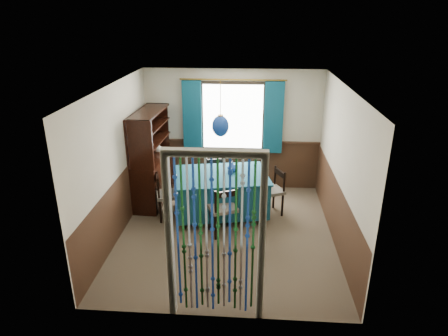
# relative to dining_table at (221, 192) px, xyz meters

# --- Properties ---
(floor) EXTENTS (4.00, 4.00, 0.00)m
(floor) POSITION_rel_dining_table_xyz_m (0.15, -0.67, -0.46)
(floor) COLOR brown
(floor) RESTS_ON ground
(ceiling) EXTENTS (4.00, 4.00, 0.00)m
(ceiling) POSITION_rel_dining_table_xyz_m (0.15, -0.67, 2.04)
(ceiling) COLOR silver
(ceiling) RESTS_ON ground
(wall_back) EXTENTS (3.60, 0.00, 3.60)m
(wall_back) POSITION_rel_dining_table_xyz_m (0.15, 1.33, 0.79)
(wall_back) COLOR beige
(wall_back) RESTS_ON ground
(wall_front) EXTENTS (3.60, 0.00, 3.60)m
(wall_front) POSITION_rel_dining_table_xyz_m (0.15, -2.67, 0.79)
(wall_front) COLOR beige
(wall_front) RESTS_ON ground
(wall_left) EXTENTS (0.00, 4.00, 4.00)m
(wall_left) POSITION_rel_dining_table_xyz_m (-1.65, -0.67, 0.79)
(wall_left) COLOR beige
(wall_left) RESTS_ON ground
(wall_right) EXTENTS (0.00, 4.00, 4.00)m
(wall_right) POSITION_rel_dining_table_xyz_m (1.95, -0.67, 0.79)
(wall_right) COLOR beige
(wall_right) RESTS_ON ground
(wainscot_back) EXTENTS (3.60, 0.00, 3.60)m
(wainscot_back) POSITION_rel_dining_table_xyz_m (0.15, 1.32, 0.04)
(wainscot_back) COLOR #3B2416
(wainscot_back) RESTS_ON ground
(wainscot_front) EXTENTS (3.60, 0.00, 3.60)m
(wainscot_front) POSITION_rel_dining_table_xyz_m (0.15, -2.65, 0.04)
(wainscot_front) COLOR #3B2416
(wainscot_front) RESTS_ON ground
(wainscot_left) EXTENTS (0.00, 4.00, 4.00)m
(wainscot_left) POSITION_rel_dining_table_xyz_m (-1.64, -0.67, 0.04)
(wainscot_left) COLOR #3B2416
(wainscot_left) RESTS_ON ground
(wainscot_right) EXTENTS (0.00, 4.00, 4.00)m
(wainscot_right) POSITION_rel_dining_table_xyz_m (1.93, -0.67, 0.04)
(wainscot_right) COLOR #3B2416
(wainscot_right) RESTS_ON ground
(window) EXTENTS (1.32, 0.12, 1.42)m
(window) POSITION_rel_dining_table_xyz_m (0.15, 1.28, 1.09)
(window) COLOR black
(window) RESTS_ON wall_back
(doorway) EXTENTS (1.16, 0.12, 2.18)m
(doorway) POSITION_rel_dining_table_xyz_m (0.15, -2.61, 0.59)
(doorway) COLOR silver
(doorway) RESTS_ON ground
(dining_table) EXTENTS (1.86, 1.46, 0.81)m
(dining_table) POSITION_rel_dining_table_xyz_m (0.00, 0.00, 0.00)
(dining_table) COLOR #0F3E51
(dining_table) RESTS_ON floor
(chair_near) EXTENTS (0.57, 0.56, 0.89)m
(chair_near) POSITION_rel_dining_table_xyz_m (0.09, -0.68, 0.01)
(chair_near) COLOR black
(chair_near) RESTS_ON floor
(chair_far) EXTENTS (0.48, 0.47, 0.81)m
(chair_far) POSITION_rel_dining_table_xyz_m (-0.16, 0.73, -0.03)
(chair_far) COLOR black
(chair_far) RESTS_ON floor
(chair_left) EXTENTS (0.50, 0.52, 0.86)m
(chair_left) POSITION_rel_dining_table_xyz_m (-0.96, -0.18, -0.01)
(chair_left) COLOR black
(chair_left) RESTS_ON floor
(chair_right) EXTENTS (0.55, 0.56, 0.87)m
(chair_right) POSITION_rel_dining_table_xyz_m (0.94, 0.13, -0.00)
(chair_right) COLOR black
(chair_right) RESTS_ON floor
(sideboard) EXTENTS (0.55, 1.42, 1.82)m
(sideboard) POSITION_rel_dining_table_xyz_m (-1.39, 0.53, 0.16)
(sideboard) COLOR black
(sideboard) RESTS_ON floor
(pendant_lamp) EXTENTS (0.30, 0.30, 0.97)m
(pendant_lamp) POSITION_rel_dining_table_xyz_m (0.00, -0.00, 1.25)
(pendant_lamp) COLOR olive
(pendant_lamp) RESTS_ON ceiling
(vase_table) EXTENTS (0.17, 0.17, 0.17)m
(vase_table) POSITION_rel_dining_table_xyz_m (0.20, 0.17, 0.43)
(vase_table) COLOR navy
(vase_table) RESTS_ON dining_table
(bowl_shelf) EXTENTS (0.25, 0.25, 0.05)m
(bowl_shelf) POSITION_rel_dining_table_xyz_m (-1.33, 0.19, 0.80)
(bowl_shelf) COLOR beige
(bowl_shelf) RESTS_ON sideboard
(vase_sideboard) EXTENTS (0.19, 0.19, 0.20)m
(vase_sideboard) POSITION_rel_dining_table_xyz_m (-1.33, 0.86, 0.54)
(vase_sideboard) COLOR beige
(vase_sideboard) RESTS_ON sideboard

